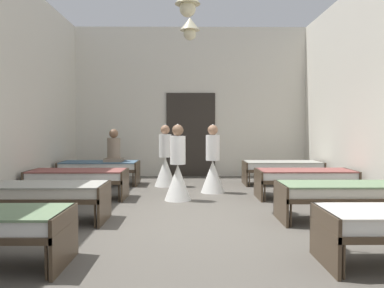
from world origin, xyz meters
The scene contains 12 objects.
ground_plane centered at (0.00, 0.00, -0.05)m, with size 7.21×11.57×0.10m, color #59544C.
room_shell centered at (0.00, 1.37, 2.15)m, with size 7.01×11.17×4.29m.
bed_left_row_2 centered at (-2.25, 0.00, 0.44)m, with size 1.90×0.84×0.57m.
bed_right_row_2 centered at (2.25, 0.00, 0.44)m, with size 1.90×0.84×0.57m.
bed_left_row_3 centered at (-2.25, 1.90, 0.44)m, with size 1.90×0.84×0.57m.
bed_right_row_3 centered at (2.25, 1.90, 0.44)m, with size 1.90×0.84×0.57m.
bed_left_row_4 centered at (-2.25, 3.80, 0.44)m, with size 1.90×0.84×0.57m.
bed_right_row_4 centered at (2.25, 3.80, 0.44)m, with size 1.90×0.84×0.57m.
nurse_near_aisle centered at (0.46, 2.63, 0.53)m, with size 0.52×0.52×1.49m.
nurse_mid_aisle centered at (-0.62, 3.56, 0.53)m, with size 0.52×0.52×1.49m.
nurse_far_aisle centered at (-0.27, 1.74, 0.53)m, with size 0.52×0.52×1.49m.
patient_seated_primary centered at (-1.90, 3.81, 0.87)m, with size 0.44×0.44×0.80m.
Camera 1 is at (-0.06, -5.86, 1.42)m, focal length 36.80 mm.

